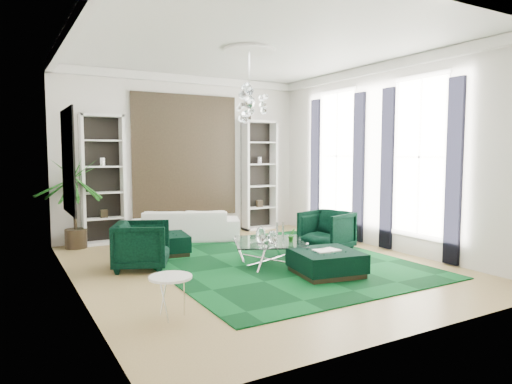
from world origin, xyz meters
TOP-DOWN VIEW (x-y plane):
  - floor at (0.00, 0.00)m, footprint 6.00×7.00m
  - ceiling at (0.00, 0.00)m, footprint 6.00×7.00m
  - wall_back at (0.00, 3.51)m, footprint 6.00×0.02m
  - wall_front at (0.00, -3.51)m, footprint 6.00×0.02m
  - wall_left at (-3.01, 0.00)m, footprint 0.02×7.00m
  - wall_right at (3.01, 0.00)m, footprint 0.02×7.00m
  - crown_molding at (0.00, 0.00)m, footprint 6.00×7.00m
  - ceiling_medallion at (0.00, 0.30)m, footprint 0.90×0.90m
  - tapestry at (0.00, 3.46)m, footprint 2.50×0.06m
  - shelving_left at (-1.95, 3.31)m, footprint 0.90×0.38m
  - shelving_right at (1.95, 3.31)m, footprint 0.90×0.38m
  - painting at (-2.97, 0.60)m, footprint 0.04×1.30m
  - window_near at (2.99, -0.90)m, footprint 0.03×1.10m
  - curtain_near_a at (2.96, -1.68)m, footprint 0.07×0.30m
  - curtain_near_b at (2.96, -0.12)m, footprint 0.07×0.30m
  - window_far at (2.99, 1.50)m, footprint 0.03×1.10m
  - curtain_far_a at (2.96, 0.72)m, footprint 0.07×0.30m
  - curtain_far_b at (2.96, 2.28)m, footprint 0.07×0.30m
  - rug at (0.42, 0.06)m, footprint 4.20×5.00m
  - sofa at (-0.26, 2.83)m, footprint 2.57×1.81m
  - armchair_left at (-1.83, 0.78)m, footprint 1.17×1.15m
  - armchair_right at (1.80, 0.35)m, footprint 1.11×1.09m
  - coffee_table at (0.24, -0.01)m, footprint 1.59×1.59m
  - ottoman_side at (-1.18, 1.62)m, footprint 1.01×1.01m
  - ottoman_front at (0.64, -1.10)m, footprint 1.15×1.15m
  - book at (0.64, -1.10)m, footprint 0.42×0.28m
  - side_table at (-2.18, -1.69)m, footprint 0.66×0.66m
  - palm at (-2.56, 3.15)m, footprint 1.97×1.97m
  - chandelier at (-0.08, 0.16)m, footprint 0.94×0.94m
  - table_plant at (0.54, -0.26)m, footprint 0.14×0.11m

SIDE VIEW (x-z plane):
  - floor at x=0.00m, z-range -0.02..0.00m
  - rug at x=0.42m, z-range 0.00..0.02m
  - ottoman_side at x=-1.18m, z-range 0.00..0.40m
  - ottoman_front at x=0.64m, z-range 0.00..0.40m
  - coffee_table at x=0.24m, z-range 0.00..0.41m
  - side_table at x=-2.18m, z-range 0.00..0.50m
  - sofa at x=-0.26m, z-range 0.00..0.70m
  - armchair_left at x=-1.83m, z-range 0.00..0.81m
  - armchair_right at x=1.80m, z-range 0.00..0.81m
  - book at x=0.64m, z-range 0.40..0.43m
  - table_plant at x=0.54m, z-range 0.41..0.65m
  - palm at x=-2.56m, z-range 0.00..2.40m
  - shelving_left at x=-1.95m, z-range 0.00..2.80m
  - shelving_right at x=1.95m, z-range 0.00..2.80m
  - curtain_near_a at x=2.96m, z-range 0.02..3.27m
  - curtain_near_b at x=2.96m, z-range 0.02..3.27m
  - curtain_far_a at x=2.96m, z-range 0.02..3.27m
  - curtain_far_b at x=2.96m, z-range 0.02..3.27m
  - painting at x=-2.97m, z-range 1.05..2.65m
  - wall_back at x=0.00m, z-range 0.00..3.80m
  - wall_front at x=0.00m, z-range 0.00..3.80m
  - wall_left at x=-3.01m, z-range 0.00..3.80m
  - wall_right at x=3.01m, z-range 0.00..3.80m
  - tapestry at x=0.00m, z-range 0.50..3.30m
  - window_near at x=2.99m, z-range 0.45..3.35m
  - window_far at x=2.99m, z-range 0.45..3.35m
  - chandelier at x=-0.08m, z-range 2.49..3.21m
  - crown_molding at x=0.00m, z-range 3.61..3.79m
  - ceiling_medallion at x=0.00m, z-range 3.75..3.79m
  - ceiling at x=0.00m, z-range 3.80..3.82m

